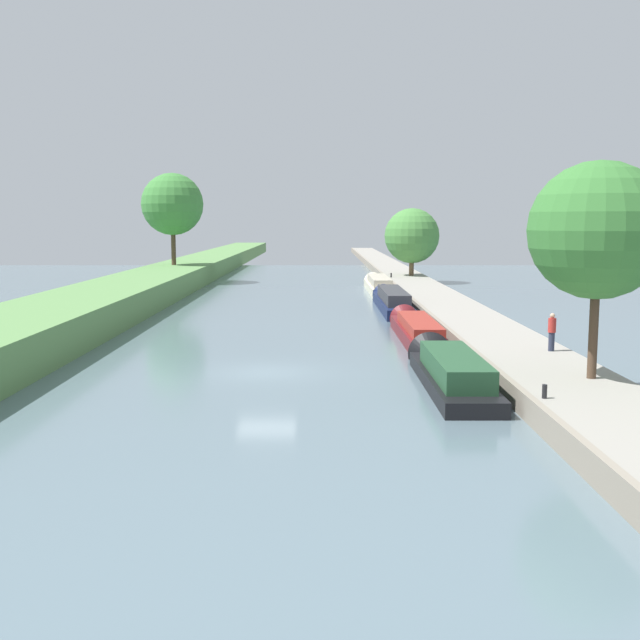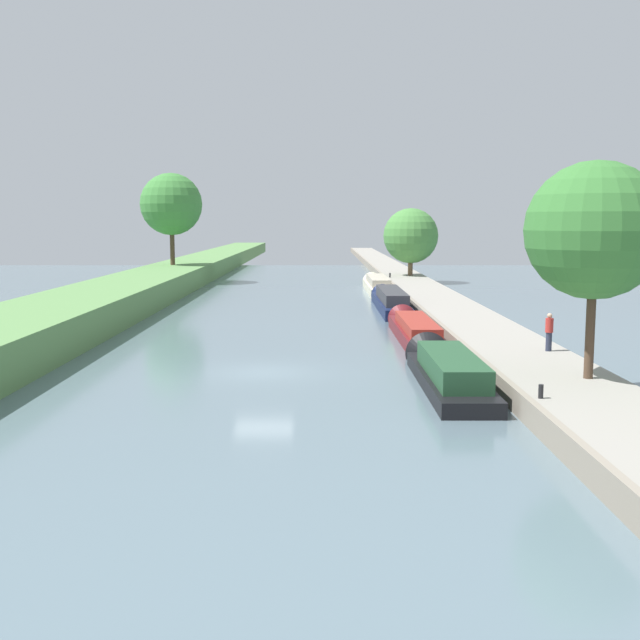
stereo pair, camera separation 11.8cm
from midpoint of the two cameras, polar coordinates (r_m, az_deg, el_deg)
The scene contains 13 objects.
ground_plane at distance 32.74m, azimuth -3.88°, elevation -3.91°, with size 160.00×160.00×0.00m, color slate.
right_towpath at distance 33.77m, azimuth 15.54°, elevation -3.12°, with size 4.17×260.00×0.81m.
stone_quay at distance 33.25m, azimuth 11.85°, elevation -3.13°, with size 0.25×260.00×0.86m.
narrowboat_black at distance 30.80m, azimuth 9.75°, elevation -3.70°, with size 2.15×11.04×2.14m.
narrowboat_maroon at distance 42.14m, azimuth 7.38°, elevation -0.71°, with size 1.89×12.48×1.80m.
narrowboat_navy at distance 56.14m, azimuth 5.58°, elevation 1.46°, with size 1.90×14.39×2.08m.
narrowboat_cream at distance 70.55m, azimuth 4.59°, elevation 2.64°, with size 1.97×13.89×1.99m.
tree_rightbank_near at distance 28.58m, azimuth 20.24°, elevation 6.29°, with size 4.87×4.87×7.73m.
tree_rightbank_midnear at distance 79.74m, azimuth 7.11°, elevation 6.26°, with size 5.68×5.68×6.95m.
tree_leftbank_downstream at distance 80.36m, azimuth -10.76°, elevation 8.50°, with size 6.33×6.33×9.40m.
person_walking at distance 34.50m, azimuth 17.12°, elevation -0.81°, with size 0.34×0.34×1.66m.
mooring_bollard_near at distance 25.36m, azimuth 16.58°, elevation -5.16°, with size 0.16×0.16×0.45m.
mooring_bollard_far at distance 76.97m, azimuth 5.56°, elevation 3.36°, with size 0.16×0.16×0.45m.
Camera 2 is at (2.42, -32.02, 6.41)m, focal length 42.77 mm.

